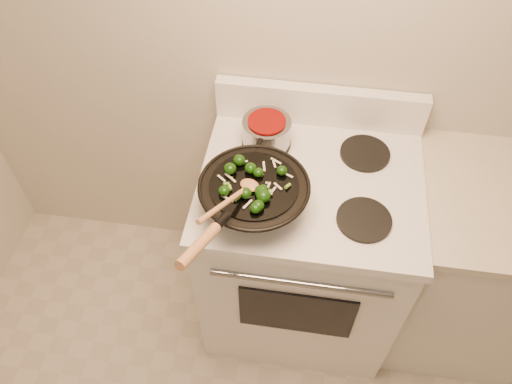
# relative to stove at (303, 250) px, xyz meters

# --- Properties ---
(stove) EXTENTS (0.78, 0.67, 1.08)m
(stove) POSITION_rel_stove_xyz_m (0.00, 0.00, 0.00)
(stove) COLOR white
(stove) RESTS_ON ground
(counter_unit) EXTENTS (0.90, 0.62, 0.91)m
(counter_unit) POSITION_rel_stove_xyz_m (0.78, 0.03, -0.01)
(counter_unit) COLOR white
(counter_unit) RESTS_ON ground
(wok) EXTENTS (0.36, 0.58, 0.24)m
(wok) POSITION_rel_stove_xyz_m (-0.18, -0.16, 0.52)
(wok) COLOR black
(wok) RESTS_ON stove
(stirfry) EXTENTS (0.24, 0.24, 0.04)m
(stirfry) POSITION_rel_stove_xyz_m (-0.18, -0.17, 0.59)
(stirfry) COLOR black
(stirfry) RESTS_ON wok
(wooden_spoon) EXTENTS (0.15, 0.27, 0.12)m
(wooden_spoon) POSITION_rel_stove_xyz_m (-0.22, -0.23, 0.61)
(wooden_spoon) COLOR #B77848
(wooden_spoon) RESTS_ON wok
(saucepan) EXTENTS (0.18, 0.28, 0.10)m
(saucepan) POSITION_rel_stove_xyz_m (-0.18, 0.15, 0.51)
(saucepan) COLOR gray
(saucepan) RESTS_ON stove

